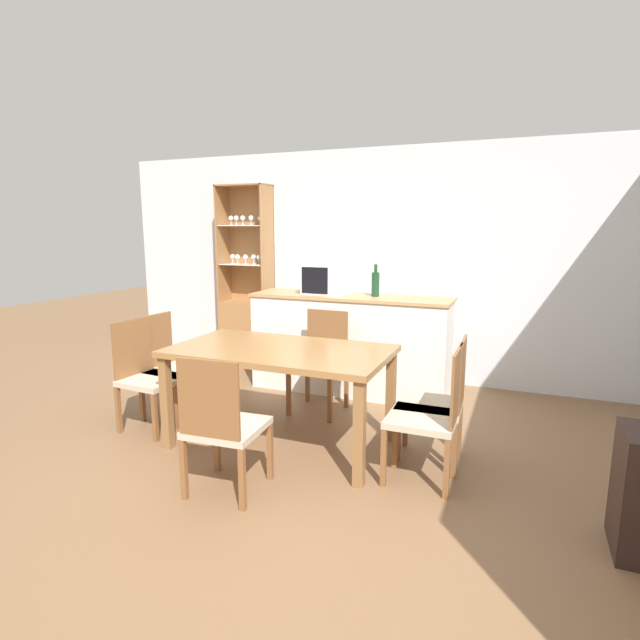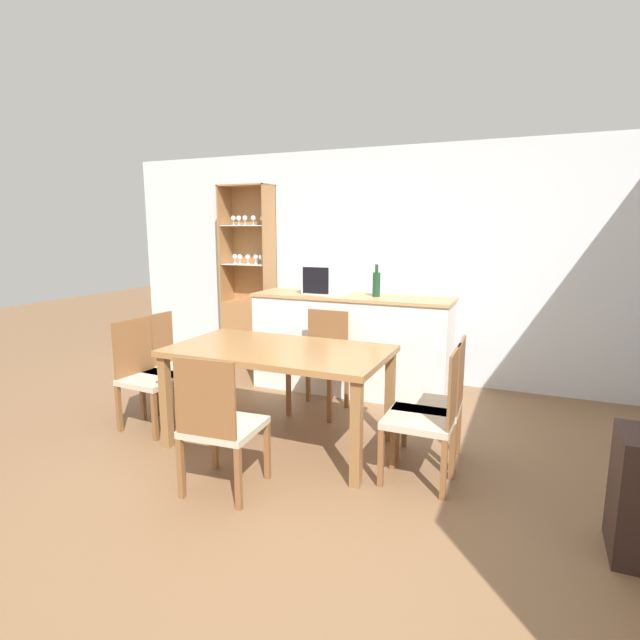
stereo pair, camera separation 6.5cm
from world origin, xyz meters
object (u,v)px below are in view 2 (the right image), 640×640
Objects in this scene: dining_chair_side_left_far at (171,367)px; wine_bottle at (376,284)px; dining_chair_side_left_near at (149,375)px; dining_chair_head_near at (220,425)px; dining_table at (279,359)px; microwave at (328,279)px; display_cabinet at (250,314)px; dining_chair_side_right_near at (427,416)px; dining_chair_head_far at (321,363)px; dining_chair_side_right_far at (435,403)px.

dining_chair_side_left_far is 2.11m from wine_bottle.
dining_chair_head_near is at bearing 64.49° from dining_chair_side_left_near.
dining_table is 3.75× the size of microwave.
dining_chair_head_near is 2.39m from microwave.
display_cabinet is 1.83m from dining_chair_side_left_far.
microwave is (0.98, 1.32, 0.71)m from dining_chair_side_left_far.
wine_bottle is (0.53, -0.01, -0.02)m from microwave.
dining_chair_side_left_far is (-1.18, 0.96, 0.00)m from dining_chair_head_near.
dining_chair_side_right_near is (1.18, -0.14, -0.23)m from dining_table.
dining_table is at bearing 91.29° from dining_chair_head_far.
dining_chair_side_left_far is (-1.18, -0.67, 0.00)m from dining_chair_head_far.
dining_chair_side_right_near is 2.08× the size of microwave.
dining_chair_head_near is at bearing 91.46° from dining_chair_head_far.
wine_bottle reaches higher than dining_chair_side_right_far.
display_cabinet is 2.11m from dining_chair_side_left_near.
dining_chair_head_near is 1.36m from dining_chair_side_right_near.
microwave is (-1.38, 1.60, 0.71)m from dining_chair_side_right_near.
wine_bottle is (0.33, 0.64, 0.69)m from dining_chair_head_far.
dining_table is 0.85m from dining_chair_head_near.
dining_chair_head_near and dining_chair_side_right_near have the same top height.
wine_bottle is at bearing 28.17° from dining_chair_side_right_near.
dining_chair_side_right_near is (2.62, -2.09, -0.18)m from display_cabinet.
display_cabinet is 2.37× the size of dining_chair_side_left_near.
wine_bottle is (1.77, -0.50, 0.51)m from display_cabinet.
dining_table is at bearing -102.87° from wine_bottle.
display_cabinet is at bearing -167.26° from dining_chair_side_left_far.
dining_chair_head_near is at bearing -62.34° from display_cabinet.
display_cabinet reaches higher than dining_chair_side_left_far.
dining_chair_side_left_near is at bearing 94.52° from dining_chair_side_right_far.
wine_bottle is at bearing 140.59° from dining_chair_side_left_near.
dining_chair_side_left_near and dining_chair_side_left_far have the same top height.
display_cabinet is at bearing 158.70° from microwave.
dining_chair_side_right_near is at bearing 94.12° from dining_chair_side_left_near.
dining_chair_head_near is at bearing 126.84° from dining_chair_side_right_far.
dining_chair_side_right_near is at bearing -38.51° from display_cabinet.
dining_chair_side_right_near is 0.28m from dining_chair_side_right_far.
dining_chair_side_left_near is 2.38m from dining_chair_side_right_far.
wine_bottle reaches higher than dining_chair_side_left_near.
microwave reaches higher than dining_chair_side_right_near.
dining_chair_side_right_near is at bearing 87.58° from dining_chair_side_left_far.
display_cabinet is 2.37× the size of dining_chair_head_far.
dining_chair_side_right_near is (2.36, -0.00, 0.00)m from dining_chair_side_left_near.
dining_chair_head_far is 1.00× the size of dining_chair_side_right_far.
dining_chair_side_right_near is (1.18, 0.67, 0.00)m from dining_chair_head_near.
dining_table is (1.44, -1.95, 0.06)m from display_cabinet.
dining_chair_side_left_near is 1.00× the size of dining_chair_side_left_far.
dining_chair_side_right_near and dining_chair_side_right_far have the same top height.
dining_chair_side_left_near is (0.26, -2.08, -0.18)m from display_cabinet.
display_cabinet reaches higher than dining_table.
dining_chair_side_left_near is 1.00× the size of dining_chair_head_near.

